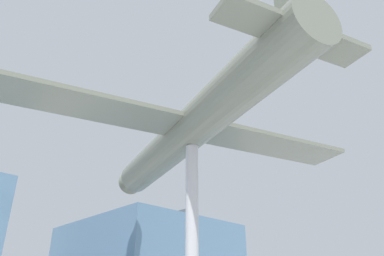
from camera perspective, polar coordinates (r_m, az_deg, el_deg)
The scene contains 2 objects.
support_pylon_central at distance 13.77m, azimuth -0.00°, elevation -17.49°, with size 0.48×0.48×7.56m.
suspended_airplane at distance 15.26m, azimuth -0.26°, elevation -0.19°, with size 14.71×15.29×2.82m.
Camera 1 is at (-9.42, -9.85, 1.79)m, focal length 35.00 mm.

